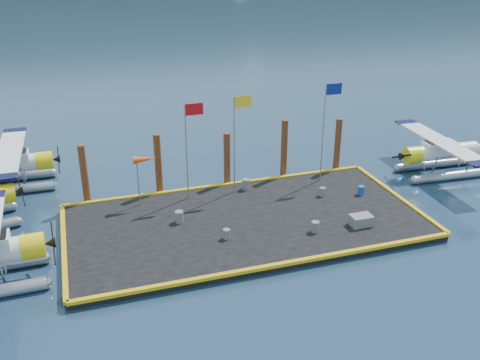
# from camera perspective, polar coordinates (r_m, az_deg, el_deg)

# --- Properties ---
(ground) EXTENTS (4000.00, 4000.00, 0.00)m
(ground) POSITION_cam_1_polar(r_m,az_deg,el_deg) (30.89, 0.63, -4.88)
(ground) COLOR #19324D
(ground) RESTS_ON ground
(dock) EXTENTS (20.00, 10.00, 0.40)m
(dock) POSITION_cam_1_polar(r_m,az_deg,el_deg) (30.79, 0.63, -4.56)
(dock) COLOR black
(dock) RESTS_ON ground
(dock_bumpers) EXTENTS (20.25, 10.25, 0.18)m
(dock_bumpers) POSITION_cam_1_polar(r_m,az_deg,el_deg) (30.66, 0.64, -4.08)
(dock_bumpers) COLOR gold
(dock_bumpers) RESTS_ON dock
(seaplane_c) EXTENTS (8.84, 9.74, 3.48)m
(seaplane_c) POSITION_cam_1_polar(r_m,az_deg,el_deg) (38.14, -23.72, 1.28)
(seaplane_c) COLOR gray
(seaplane_c) RESTS_ON ground
(seaplane_d) EXTENTS (8.70, 9.58, 3.41)m
(seaplane_d) POSITION_cam_1_polar(r_m,az_deg,el_deg) (39.76, 20.82, 2.59)
(seaplane_d) COLOR gray
(seaplane_d) RESTS_ON ground
(drum_0) EXTENTS (0.48, 0.48, 0.67)m
(drum_0) POSITION_cam_1_polar(r_m,az_deg,el_deg) (30.46, -6.50, -3.92)
(drum_0) COLOR slate
(drum_0) RESTS_ON dock
(drum_1) EXTENTS (0.44, 0.44, 0.62)m
(drum_1) POSITION_cam_1_polar(r_m,az_deg,el_deg) (29.58, 8.02, -4.96)
(drum_1) COLOR slate
(drum_1) RESTS_ON dock
(drum_2) EXTENTS (0.39, 0.39, 0.55)m
(drum_2) POSITION_cam_1_polar(r_m,az_deg,el_deg) (33.80, 8.78, -1.25)
(drum_2) COLOR slate
(drum_2) RESTS_ON dock
(drum_3) EXTENTS (0.39, 0.39, 0.55)m
(drum_3) POSITION_cam_1_polar(r_m,az_deg,el_deg) (28.68, -1.44, -5.77)
(drum_3) COLOR slate
(drum_3) RESTS_ON dock
(drum_4) EXTENTS (0.40, 0.40, 0.56)m
(drum_4) POSITION_cam_1_polar(r_m,az_deg,el_deg) (34.44, 12.78, -1.08)
(drum_4) COLOR #1C439B
(drum_4) RESTS_ON dock
(drum_5) EXTENTS (0.49, 0.49, 0.69)m
(drum_5) POSITION_cam_1_polar(r_m,az_deg,el_deg) (34.28, 0.63, -0.45)
(drum_5) COLOR slate
(drum_5) RESTS_ON dock
(crate) EXTENTS (1.22, 0.81, 0.61)m
(crate) POSITION_cam_1_polar(r_m,az_deg,el_deg) (30.71, 12.78, -4.22)
(crate) COLOR slate
(crate) RESTS_ON dock
(flagpole_red) EXTENTS (1.14, 0.08, 6.00)m
(flagpole_red) POSITION_cam_1_polar(r_m,az_deg,el_deg) (31.91, -5.43, 4.62)
(flagpole_red) COLOR gray
(flagpole_red) RESTS_ON dock
(flagpole_yellow) EXTENTS (1.14, 0.08, 6.20)m
(flagpole_yellow) POSITION_cam_1_polar(r_m,az_deg,el_deg) (32.60, -0.28, 5.36)
(flagpole_yellow) COLOR gray
(flagpole_yellow) RESTS_ON dock
(flagpole_blue) EXTENTS (1.14, 0.08, 6.50)m
(flagpole_blue) POSITION_cam_1_polar(r_m,az_deg,el_deg) (34.75, 9.24, 6.52)
(flagpole_blue) COLOR gray
(flagpole_blue) RESTS_ON dock
(windsock) EXTENTS (1.40, 0.44, 3.12)m
(windsock) POSITION_cam_1_polar(r_m,az_deg,el_deg) (31.89, -10.14, 2.09)
(windsock) COLOR gray
(windsock) RESTS_ON dock
(piling_0) EXTENTS (0.44, 0.44, 4.00)m
(piling_0) POSITION_cam_1_polar(r_m,az_deg,el_deg) (33.62, -16.25, 0.38)
(piling_0) COLOR #482314
(piling_0) RESTS_ON ground
(piling_1) EXTENTS (0.44, 0.44, 4.20)m
(piling_1) POSITION_cam_1_polar(r_m,az_deg,el_deg) (33.90, -8.70, 1.47)
(piling_1) COLOR #482314
(piling_1) RESTS_ON ground
(piling_2) EXTENTS (0.44, 0.44, 3.80)m
(piling_2) POSITION_cam_1_polar(r_m,az_deg,el_deg) (34.88, -1.39, 2.05)
(piling_2) COLOR #482314
(piling_2) RESTS_ON ground
(piling_3) EXTENTS (0.44, 0.44, 4.30)m
(piling_3) POSITION_cam_1_polar(r_m,az_deg,el_deg) (36.05, 4.72, 3.13)
(piling_3) COLOR #482314
(piling_3) RESTS_ON ground
(piling_4) EXTENTS (0.44, 0.44, 4.00)m
(piling_4) POSITION_cam_1_polar(r_m,az_deg,el_deg) (37.74, 10.35, 3.54)
(piling_4) COLOR #482314
(piling_4) RESTS_ON ground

